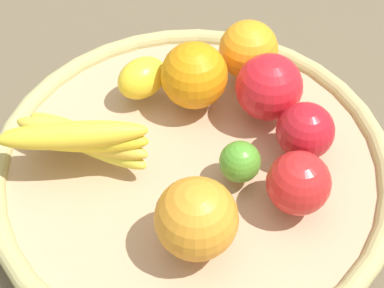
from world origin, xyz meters
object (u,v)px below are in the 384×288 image
Objects in this scene: apple_0 at (305,131)px; orange_2 at (194,75)px; orange_1 at (248,50)px; banana_bunch at (79,138)px; apple_2 at (269,87)px; orange_0 at (196,219)px; lemon_0 at (142,78)px; apple_1 at (298,183)px; lime_0 at (240,162)px.

orange_2 is (0.15, 0.01, 0.01)m from apple_0.
banana_bunch is at bearing 72.39° from orange_1.
apple_2 is 0.07m from apple_0.
orange_0 is 1.25× the size of lemon_0.
apple_1 is (-0.22, -0.09, -0.00)m from banana_bunch.
apple_2 is 0.96× the size of orange_0.
lime_0 is 0.56× the size of orange_0.
lemon_0 is (0.17, -0.04, 0.00)m from lime_0.
orange_2 is (0.12, -0.16, -0.00)m from orange_0.
orange_1 is (-0.07, -0.23, 0.00)m from banana_bunch.
orange_1 reaches higher than apple_0.
apple_2 reaches higher than orange_1.
orange_2 reaches higher than lime_0.
apple_0 is 0.07m from apple_1.
apple_1 is 0.19m from orange_2.
apple_1 is at bearing 136.69° from orange_1.
banana_bunch is at bearing 21.39° from apple_1.
banana_bunch is at bearing 28.20° from lime_0.
orange_0 is at bearing 126.38° from orange_2.
orange_0 reaches higher than lemon_0.
orange_2 is at bearing -31.29° from lime_0.
orange_2 is at bearing -155.44° from lemon_0.
orange_1 is at bearing -107.85° from orange_2.
banana_bunch is 0.12m from lemon_0.
orange_0 is at bearing 111.15° from orange_1.
apple_1 is at bearing 160.66° from orange_2.
lime_0 is at bearing 148.71° from orange_2.
orange_1 is (0.12, -0.07, 0.00)m from apple_0.
lemon_0 is at bearing 24.56° from orange_2.
apple_1 is 0.21m from orange_1.
apple_2 reaches higher than apple_0.
apple_2 is at bearing -156.51° from orange_2.
apple_1 is (-0.03, 0.07, 0.00)m from apple_0.
orange_0 is (-0.01, 0.10, 0.02)m from lime_0.
lemon_0 is (0.21, 0.03, -0.01)m from apple_0.
lime_0 is at bearing -151.80° from banana_bunch.
apple_2 is 1.18× the size of apple_1.
apple_1 is at bearing 113.21° from apple_0.
orange_0 is 0.22m from lemon_0.
apple_2 is at bearing -79.25° from orange_0.
lemon_0 is at bearing -13.16° from lime_0.
banana_bunch reaches higher than lime_0.
orange_2 is (0.18, -0.06, 0.01)m from apple_1.
orange_1 is (0.15, -0.14, 0.00)m from apple_1.
banana_bunch is at bearing 95.46° from lemon_0.
apple_0 is 0.15m from orange_2.
apple_1 is (-0.07, -0.00, 0.01)m from lime_0.
apple_2 is at bearing -124.89° from banana_bunch.
orange_0 is at bearing 96.54° from lime_0.
orange_2 reaches higher than orange_1.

